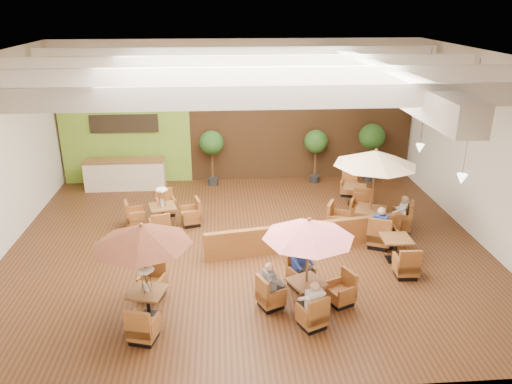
{
  "coord_description": "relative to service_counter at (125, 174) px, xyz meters",
  "views": [
    {
      "loc": [
        -0.71,
        -13.31,
        6.88
      ],
      "look_at": [
        0.3,
        0.5,
        1.5
      ],
      "focal_mm": 35.0,
      "sensor_mm": 36.0,
      "label": 1
    }
  ],
  "objects": [
    {
      "name": "table_2",
      "position": [
        8.29,
        -4.49,
        1.27
      ],
      "size": [
        2.87,
        2.87,
        2.74
      ],
      "rotation": [
        0.0,
        0.0,
        -0.42
      ],
      "color": "brown",
      "rests_on": "ground"
    },
    {
      "name": "table_0",
      "position": [
        1.93,
        -8.52,
        1.22
      ],
      "size": [
        2.19,
        2.43,
        2.38
      ],
      "rotation": [
        0.0,
        0.0,
        -0.28
      ],
      "color": "brown",
      "rests_on": "ground"
    },
    {
      "name": "diner_0",
      "position": [
        5.62,
        -9.19,
        0.15
      ],
      "size": [
        0.41,
        0.37,
        0.74
      ],
      "rotation": [
        0.0,
        0.0,
        0.34
      ],
      "color": "silver",
      "rests_on": "ground"
    },
    {
      "name": "diner_2",
      "position": [
        4.78,
        -8.34,
        0.15
      ],
      "size": [
        0.38,
        0.41,
        0.74
      ],
      "rotation": [
        0.0,
        0.0,
        5.1
      ],
      "color": "slate",
      "rests_on": "ground"
    },
    {
      "name": "table_3",
      "position": [
        1.78,
        -3.55,
        -0.17
      ],
      "size": [
        2.48,
        2.48,
        1.48
      ],
      "rotation": [
        0.0,
        0.0,
        0.25
      ],
      "color": "brown",
      "rests_on": "ground"
    },
    {
      "name": "topiary_2",
      "position": [
        9.62,
        0.2,
        1.16
      ],
      "size": [
        1.01,
        1.01,
        2.34
      ],
      "color": "black",
      "rests_on": "ground"
    },
    {
      "name": "diner_4",
      "position": [
        9.29,
        -4.49,
        0.16
      ],
      "size": [
        0.42,
        0.43,
        0.76
      ],
      "rotation": [
        0.0,
        0.0,
        1.0
      ],
      "color": "silver",
      "rests_on": "ground"
    },
    {
      "name": "table_4",
      "position": [
        8.47,
        -6.32,
        -0.24
      ],
      "size": [
        0.83,
        2.38,
        0.89
      ],
      "rotation": [
        0.0,
        0.0,
        -0.05
      ],
      "color": "brown",
      "rests_on": "ground"
    },
    {
      "name": "table_1",
      "position": [
        5.62,
        -8.34,
        1.01
      ],
      "size": [
        2.41,
        2.41,
        2.32
      ],
      "rotation": [
        0.0,
        0.0,
        0.43
      ],
      "color": "brown",
      "rests_on": "ground"
    },
    {
      "name": "table_5",
      "position": [
        8.4,
        -2.19,
        -0.26
      ],
      "size": [
        0.97,
        2.41,
        0.85
      ],
      "rotation": [
        0.0,
        0.0,
        -0.32
      ],
      "color": "brown",
      "rests_on": "ground"
    },
    {
      "name": "topiary_0",
      "position": [
        3.34,
        0.2,
        1.04
      ],
      "size": [
        0.94,
        0.94,
        2.18
      ],
      "color": "black",
      "rests_on": "ground"
    },
    {
      "name": "room",
      "position": [
        4.65,
        -3.88,
        3.05
      ],
      "size": [
        14.04,
        14.0,
        5.52
      ],
      "color": "#381E0F",
      "rests_on": "ground"
    },
    {
      "name": "booth_divider",
      "position": [
        6.1,
        -5.48,
        -0.17
      ],
      "size": [
        5.94,
        1.21,
        0.83
      ],
      "primitive_type": "cube",
      "rotation": [
        0.0,
        0.0,
        0.17
      ],
      "color": "brown",
      "rests_on": "ground"
    },
    {
      "name": "topiary_1",
      "position": [
        7.4,
        0.2,
        1.01
      ],
      "size": [
        0.92,
        0.92,
        2.14
      ],
      "color": "black",
      "rests_on": "ground"
    },
    {
      "name": "diner_1",
      "position": [
        5.62,
        -7.5,
        0.15
      ],
      "size": [
        0.43,
        0.42,
        0.74
      ],
      "rotation": [
        0.0,
        0.0,
        3.74
      ],
      "color": "navy",
      "rests_on": "ground"
    },
    {
      "name": "service_counter",
      "position": [
        0.0,
        0.0,
        0.0
      ],
      "size": [
        3.0,
        0.75,
        1.18
      ],
      "color": "beige",
      "rests_on": "ground"
    },
    {
      "name": "diner_3",
      "position": [
        8.29,
        -5.49,
        0.19
      ],
      "size": [
        0.47,
        0.45,
        0.83
      ],
      "rotation": [
        0.0,
        0.0,
        -0.49
      ],
      "color": "navy",
      "rests_on": "ground"
    }
  ]
}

